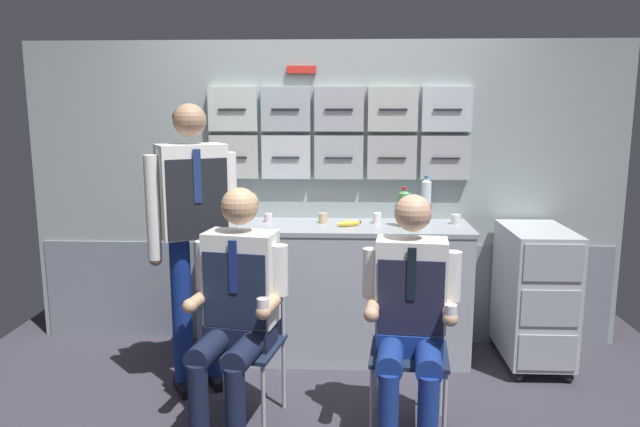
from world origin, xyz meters
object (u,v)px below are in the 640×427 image
(crew_member_right, at_px, (411,308))
(crew_member_left, at_px, (236,299))
(service_trolley, at_px, (534,293))
(folding_chair_right, at_px, (410,331))
(folding_chair_left, at_px, (247,324))
(sparkling_bottle_green, at_px, (404,208))
(espresso_cup_small, at_px, (377,218))
(snack_banana, at_px, (349,223))
(crew_member_standing, at_px, (194,222))

(crew_member_right, bearing_deg, crew_member_left, 176.05)
(service_trolley, bearing_deg, folding_chair_right, -139.13)
(folding_chair_left, height_order, sparkling_bottle_green, sparkling_bottle_green)
(service_trolley, distance_m, sparkling_bottle_green, 1.02)
(crew_member_right, distance_m, sparkling_bottle_green, 1.07)
(folding_chair_right, relative_size, espresso_cup_small, 11.35)
(folding_chair_right, bearing_deg, sparkling_bottle_green, 87.48)
(crew_member_left, height_order, espresso_cup_small, crew_member_left)
(folding_chair_left, height_order, crew_member_left, crew_member_left)
(crew_member_right, bearing_deg, folding_chair_left, 165.94)
(crew_member_left, bearing_deg, sparkling_bottle_green, 44.89)
(folding_chair_left, distance_m, espresso_cup_small, 1.24)
(espresso_cup_small, bearing_deg, service_trolley, -9.44)
(folding_chair_left, bearing_deg, espresso_cup_small, 49.84)
(service_trolley, relative_size, espresso_cup_small, 12.48)
(folding_chair_right, xyz_separation_m, sparkling_bottle_green, (0.04, 0.85, 0.52))
(sparkling_bottle_green, xyz_separation_m, snack_banana, (-0.36, -0.01, -0.11))
(crew_member_standing, bearing_deg, folding_chair_left, -40.15)
(espresso_cup_small, bearing_deg, crew_member_standing, -152.09)
(crew_member_left, relative_size, folding_chair_right, 1.53)
(crew_member_right, distance_m, espresso_cup_small, 1.14)
(sparkling_bottle_green, bearing_deg, snack_banana, -178.38)
(folding_chair_right, relative_size, crew_member_standing, 0.49)
(sparkling_bottle_green, bearing_deg, crew_member_standing, -159.07)
(service_trolley, bearing_deg, sparkling_bottle_green, 175.11)
(crew_member_standing, bearing_deg, espresso_cup_small, 27.91)
(crew_member_left, height_order, crew_member_standing, crew_member_standing)
(folding_chair_left, height_order, snack_banana, snack_banana)
(snack_banana, bearing_deg, crew_member_right, -72.75)
(sparkling_bottle_green, distance_m, espresso_cup_small, 0.21)
(folding_chair_left, bearing_deg, sparkling_bottle_green, 40.66)
(sparkling_bottle_green, height_order, snack_banana, sparkling_bottle_green)
(folding_chair_right, bearing_deg, folding_chair_left, 176.23)
(service_trolley, xyz_separation_m, snack_banana, (-1.22, 0.06, 0.44))
(snack_banana, bearing_deg, crew_member_standing, -152.38)
(crew_member_left, xyz_separation_m, snack_banana, (0.59, 0.94, 0.22))
(crew_member_right, bearing_deg, folding_chair_right, 84.04)
(service_trolley, height_order, folding_chair_right, service_trolley)
(folding_chair_right, height_order, sparkling_bottle_green, sparkling_bottle_green)
(folding_chair_left, relative_size, crew_member_left, 0.65)
(service_trolley, xyz_separation_m, sparkling_bottle_green, (-0.86, 0.07, 0.55))
(crew_member_right, height_order, espresso_cup_small, crew_member_right)
(crew_member_standing, bearing_deg, folding_chair_right, -16.18)
(crew_member_left, distance_m, crew_member_standing, 0.65)
(crew_member_left, height_order, snack_banana, crew_member_left)
(service_trolley, bearing_deg, espresso_cup_small, 170.56)
(crew_member_left, xyz_separation_m, crew_member_right, (0.90, -0.06, -0.02))
(folding_chair_left, relative_size, folding_chair_right, 1.00)
(service_trolley, bearing_deg, crew_member_left, -154.25)
(snack_banana, bearing_deg, folding_chair_right, -68.74)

